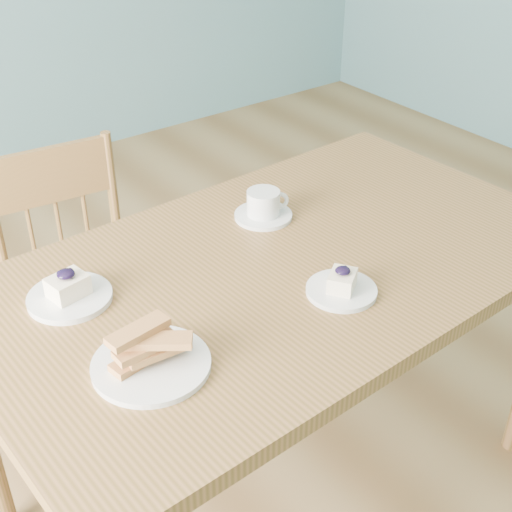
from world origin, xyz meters
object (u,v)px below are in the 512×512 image
Objects in this scene: cheesecake_plate_near at (342,286)px; coffee_cup at (264,206)px; dining_table at (279,289)px; dining_chair at (80,290)px; cheesecake_plate_far at (69,293)px; biscotti_plate at (150,356)px.

coffee_cup is at bearing 79.76° from cheesecake_plate_near.
dining_table is at bearing -93.71° from coffee_cup.
dining_chair is 4.74× the size of cheesecake_plate_far.
dining_chair is 0.93m from cheesecake_plate_near.
dining_chair reaches higher than coffee_cup.
cheesecake_plate_far is (-0.20, -0.48, 0.35)m from dining_chair.
dining_chair is 0.63m from cheesecake_plate_far.
coffee_cup is 0.65× the size of biscotti_plate.
cheesecake_plate_near is (0.03, -0.18, 0.09)m from dining_table.
coffee_cup is (0.07, 0.37, 0.02)m from cheesecake_plate_near.
cheesecake_plate_far reaches higher than dining_table.
coffee_cup is (0.55, 0.04, 0.01)m from cheesecake_plate_far.
biscotti_plate reaches higher than cheesecake_plate_near.
dining_chair reaches higher than cheesecake_plate_far.
dining_chair is at bearing 152.13° from coffee_cup.
dining_chair is 0.67m from coffee_cup.
dining_table is at bearing 18.55° from biscotti_plate.
dining_table is at bearing 99.93° from cheesecake_plate_near.
coffee_cup is at bearing -45.53° from dining_chair.
dining_chair is 0.87m from biscotti_plate.
cheesecake_plate_near is at bearing -64.67° from dining_chair.
cheesecake_plate_near is 0.59m from cheesecake_plate_far.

